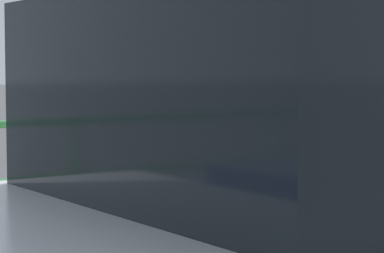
% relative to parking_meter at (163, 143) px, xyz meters
% --- Properties ---
extents(parking_meter, '(0.15, 0.16, 1.45)m').
position_rel_parking_meter_xyz_m(parking_meter, '(0.00, 0.00, 0.00)').
color(parking_meter, slate).
rests_on(parking_meter, sidewalk_curb).
extents(pedestrian_at_meter, '(0.60, 0.78, 1.76)m').
position_rel_parking_meter_xyz_m(pedestrian_at_meter, '(0.52, 0.18, -0.00)').
color(pedestrian_at_meter, black).
rests_on(pedestrian_at_meter, sidewalk_curb).
extents(background_railing, '(24.06, 0.06, 1.02)m').
position_rel_parking_meter_xyz_m(background_railing, '(0.18, 2.32, -0.28)').
color(background_railing, '#2D7A38').
rests_on(background_railing, sidewalk_curb).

